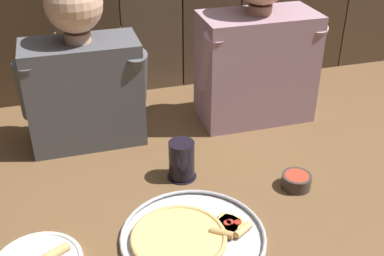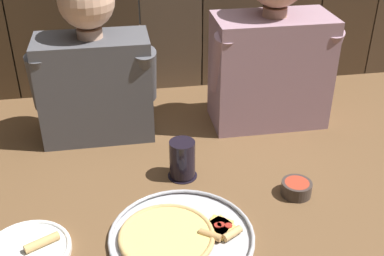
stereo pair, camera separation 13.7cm
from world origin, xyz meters
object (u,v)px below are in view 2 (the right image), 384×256
Objects in this scene: dinner_plate at (28,250)px; drinking_glass at (182,160)px; pizza_tray at (177,236)px; dipping_bowl at (296,188)px; diner_right at (272,48)px; diner_left at (93,65)px.

drinking_glass is at bearing 31.29° from dinner_plate.
dipping_bowl reaches higher than pizza_tray.
dinner_plate is 0.50m from drinking_glass.
diner_left is at bearing -179.96° from diner_right.
pizza_tray is 3.09× the size of drinking_glass.
dipping_bowl is 0.75m from diner_left.
diner_right is (0.78, 0.56, 0.27)m from dinner_plate.
drinking_glass is 0.22× the size of diner_left.
diner_right is (0.60, 0.00, 0.02)m from diner_left.
pizza_tray is 0.61× the size of diner_right.
diner_right reaches higher than pizza_tray.
diner_right is at bearing 35.56° from dinner_plate.
pizza_tray is at bearing -160.90° from dipping_bowl.
pizza_tray is 0.28m from drinking_glass.
pizza_tray is 0.75m from diner_right.
drinking_glass is at bearing -139.86° from diner_right.
dinner_plate is 0.38× the size of diner_left.
dipping_bowl is 0.51m from diner_right.
pizza_tray is 0.67× the size of diner_left.
dipping_bowl is 0.16× the size of diner_left.
diner_right reaches higher than dipping_bowl.
diner_left is at bearing 129.37° from drinking_glass.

